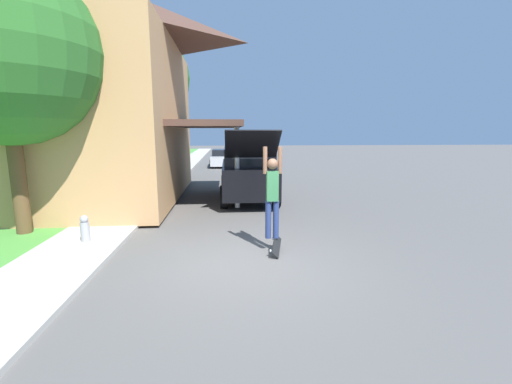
{
  "coord_description": "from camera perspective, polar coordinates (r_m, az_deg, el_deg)",
  "views": [
    {
      "loc": [
        -0.24,
        -6.58,
        2.61
      ],
      "look_at": [
        0.5,
        2.26,
        1.04
      ],
      "focal_mm": 24.0,
      "sensor_mm": 36.0,
      "label": 1
    }
  ],
  "objects": [
    {
      "name": "lawn_tree_far",
      "position": [
        20.24,
        -18.01,
        17.61
      ],
      "size": [
        4.75,
        4.75,
        7.76
      ],
      "color": "brown",
      "rests_on": "lawn"
    },
    {
      "name": "house",
      "position": [
        15.33,
        -33.74,
        15.82
      ],
      "size": [
        13.28,
        9.25,
        8.71
      ],
      "color": "tan",
      "rests_on": "lawn"
    },
    {
      "name": "skateboard",
      "position": [
        7.51,
        3.39,
        -8.94
      ],
      "size": [
        0.33,
        0.73,
        0.35
      ],
      "color": "black",
      "rests_on": "ground_plane"
    },
    {
      "name": "skateboarder",
      "position": [
        7.42,
        2.73,
        0.08
      ],
      "size": [
        0.41,
        0.23,
        2.01
      ],
      "color": "navy",
      "rests_on": "ground_plane"
    },
    {
      "name": "sidewalk",
      "position": [
        13.27,
        -19.36,
        -1.69
      ],
      "size": [
        1.8,
        80.0,
        0.1
      ],
      "color": "#ADA89E",
      "rests_on": "ground_plane"
    },
    {
      "name": "car_down_street",
      "position": [
        26.48,
        -5.59,
        5.64
      ],
      "size": [
        1.84,
        4.16,
        1.29
      ],
      "color": "#B7B7BC",
      "rests_on": "ground_plane"
    },
    {
      "name": "lawn_tree_near",
      "position": [
        10.41,
        -36.54,
        18.29
      ],
      "size": [
        4.4,
        4.4,
        6.58
      ],
      "color": "brown",
      "rests_on": "lawn"
    },
    {
      "name": "fire_hydrant",
      "position": [
        8.86,
        -26.62,
        -5.5
      ],
      "size": [
        0.2,
        0.2,
        0.62
      ],
      "color": "#99999E",
      "rests_on": "sidewalk"
    },
    {
      "name": "lawn",
      "position": [
        15.0,
        -35.85,
        -1.77
      ],
      "size": [
        10.0,
        80.0,
        0.08
      ],
      "color": "#478E38",
      "rests_on": "ground_plane"
    },
    {
      "name": "suv_parked",
      "position": [
        13.18,
        -1.41,
        3.47
      ],
      "size": [
        2.07,
        5.39,
        2.67
      ],
      "color": "black",
      "rests_on": "ground_plane"
    },
    {
      "name": "ground_plane",
      "position": [
        7.08,
        -2.57,
        -11.62
      ],
      "size": [
        120.0,
        120.0,
        0.0
      ],
      "primitive_type": "plane",
      "color": "#54514F"
    }
  ]
}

